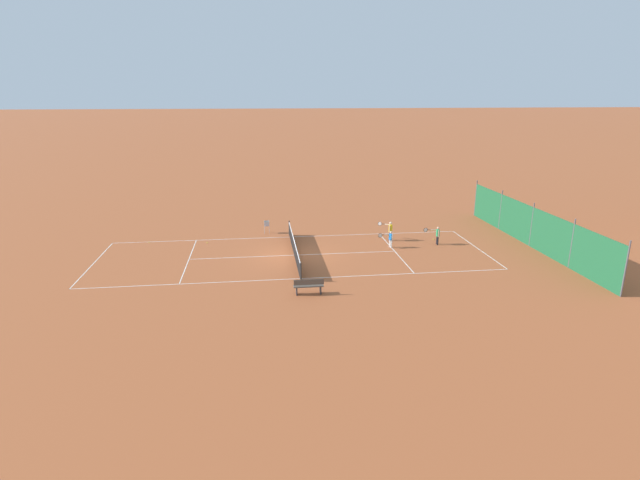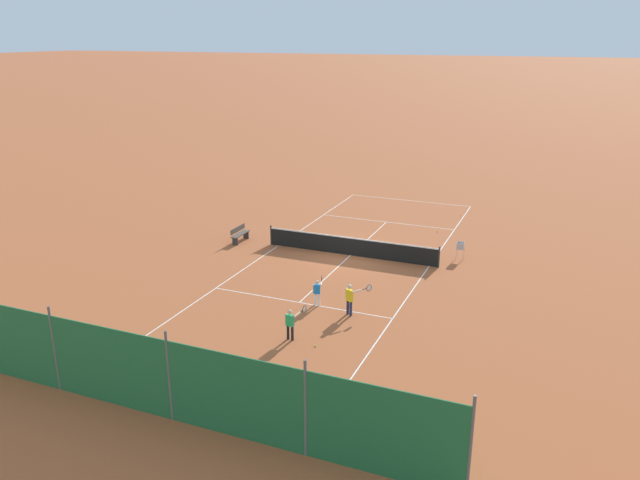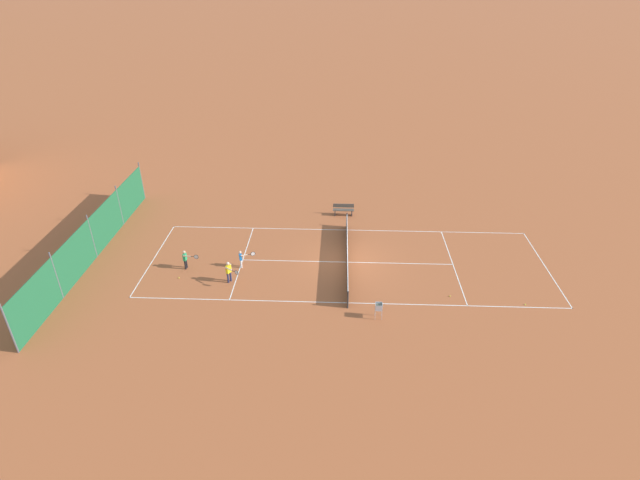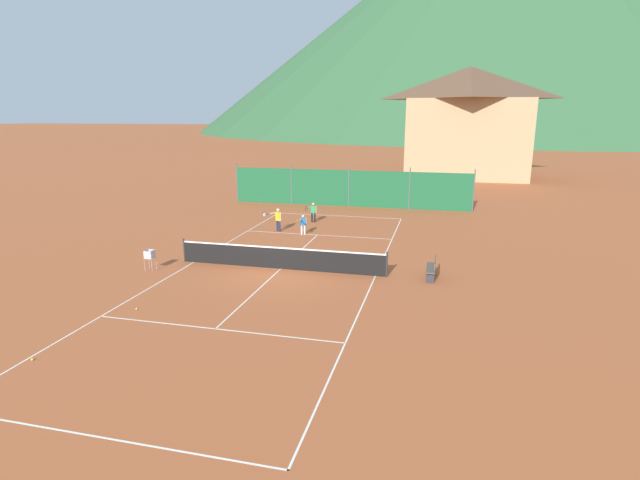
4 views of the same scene
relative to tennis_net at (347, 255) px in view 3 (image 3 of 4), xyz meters
name	(u,v)px [view 3 (image 3 of 4)]	position (x,y,z in m)	size (l,w,h in m)	color
ground_plane	(347,262)	(0.00, 0.00, -0.50)	(600.00, 600.00, 0.00)	#A8542D
court_line_markings	(347,262)	(0.00, 0.00, -0.50)	(8.25, 23.85, 0.01)	white
tennis_net	(347,255)	(0.00, 0.00, 0.00)	(9.18, 0.08, 1.06)	#2D2D2D
windscreen_fence_far	(92,238)	(0.00, 15.50, 0.81)	(17.28, 0.08, 2.90)	#1E6038
player_far_service	(242,258)	(-0.79, 6.28, 0.15)	(0.36, 0.98, 1.11)	white
player_near_service	(229,271)	(-2.40, 6.70, 0.27)	(0.90, 0.87, 1.32)	#23284C
player_far_baseline	(186,258)	(-1.09, 9.54, 0.21)	(0.47, 1.00, 1.22)	black
tennis_ball_mid_court	(450,296)	(-3.30, -5.61, -0.47)	(0.07, 0.07, 0.07)	#CCE033
tennis_ball_alley_right	(525,304)	(-3.90, -9.49, -0.47)	(0.07, 0.07, 0.07)	#CCE033
tennis_ball_service_box	(179,278)	(-2.15, 9.73, -0.47)	(0.07, 0.07, 0.07)	#CCE033
ball_hopper	(379,308)	(-5.30, -1.56, 0.16)	(0.36, 0.36, 0.89)	#B7B7BC
courtside_bench	(343,209)	(6.34, 0.23, -0.05)	(0.36, 1.50, 0.84)	#51473D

